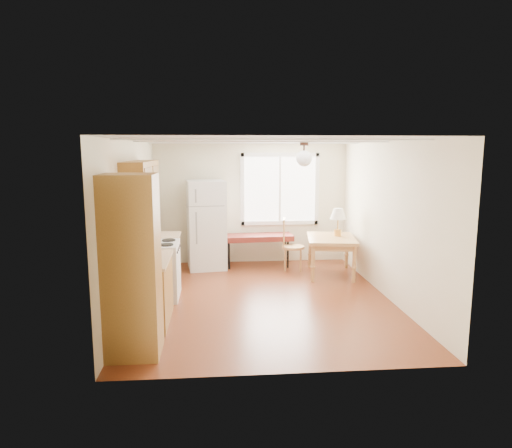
{
  "coord_description": "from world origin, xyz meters",
  "views": [
    {
      "loc": [
        -0.73,
        -7.0,
        2.36
      ],
      "look_at": [
        -0.08,
        0.41,
        1.15
      ],
      "focal_mm": 32.0,
      "sensor_mm": 36.0,
      "label": 1
    }
  ],
  "objects": [
    {
      "name": "chair",
      "position": [
        0.68,
        1.76,
        0.59
      ],
      "size": [
        0.47,
        0.46,
        1.02
      ],
      "rotation": [
        0.0,
        0.0,
        -0.18
      ],
      "color": "#AB7841",
      "rests_on": "ground"
    },
    {
      "name": "bench",
      "position": [
        0.1,
        2.1,
        0.58
      ],
      "size": [
        1.44,
        0.6,
        0.65
      ],
      "rotation": [
        0.0,
        0.0,
        0.06
      ],
      "color": "#5B1A15",
      "rests_on": "ground"
    },
    {
      "name": "table_lamp",
      "position": [
        1.58,
        1.44,
        1.12
      ],
      "size": [
        0.31,
        0.31,
        0.53
      ],
      "rotation": [
        0.0,
        0.0,
        -0.19
      ],
      "color": "gold",
      "rests_on": "dining_table"
    },
    {
      "name": "window_unit",
      "position": [
        0.6,
        2.47,
        1.55
      ],
      "size": [
        1.64,
        0.05,
        1.51
      ],
      "color": "white",
      "rests_on": "room_shell"
    },
    {
      "name": "dining_table",
      "position": [
        1.43,
        1.33,
        0.63
      ],
      "size": [
        1.04,
        1.29,
        0.73
      ],
      "rotation": [
        0.0,
        0.0,
        -0.15
      ],
      "color": "#AB7841",
      "rests_on": "ground"
    },
    {
      "name": "kitchen_run",
      "position": [
        -1.72,
        -0.63,
        0.84
      ],
      "size": [
        0.65,
        3.4,
        2.2
      ],
      "color": "brown",
      "rests_on": "ground"
    },
    {
      "name": "room_shell",
      "position": [
        0.0,
        0.0,
        1.25
      ],
      "size": [
        4.6,
        5.6,
        2.62
      ],
      "color": "#522011",
      "rests_on": "ground"
    },
    {
      "name": "pendant_light",
      "position": [
        0.7,
        0.4,
        2.24
      ],
      "size": [
        0.26,
        0.26,
        0.4
      ],
      "color": "black",
      "rests_on": "room_shell"
    },
    {
      "name": "kettle",
      "position": [
        -1.77,
        -0.61,
        1.0
      ],
      "size": [
        0.12,
        0.12,
        0.24
      ],
      "color": "red",
      "rests_on": "kitchen_run"
    },
    {
      "name": "refrigerator",
      "position": [
        -0.94,
        2.04,
        0.88
      ],
      "size": [
        0.82,
        0.82,
        1.77
      ],
      "rotation": [
        0.0,
        0.0,
        0.13
      ],
      "color": "white",
      "rests_on": "ground"
    },
    {
      "name": "coffee_maker",
      "position": [
        -1.72,
        -1.32,
        1.04
      ],
      "size": [
        0.25,
        0.29,
        0.38
      ],
      "rotation": [
        0.0,
        0.0,
        0.33
      ],
      "color": "black",
      "rests_on": "kitchen_run"
    }
  ]
}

